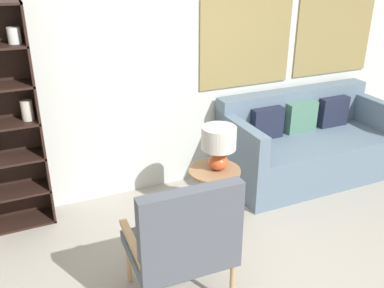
% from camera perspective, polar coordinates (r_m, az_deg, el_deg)
% --- Properties ---
extents(wall_back, '(6.40, 0.08, 2.70)m').
position_cam_1_polar(wall_back, '(4.29, -3.44, 11.06)').
color(wall_back, silver).
rests_on(wall_back, ground_plane).
extents(armchair, '(0.72, 0.62, 1.02)m').
position_cam_1_polar(armchair, '(2.93, -1.00, -12.50)').
color(armchair, tan).
rests_on(armchair, ground_plane).
extents(couch, '(1.89, 0.89, 0.93)m').
position_cam_1_polar(couch, '(4.94, 14.90, -0.22)').
color(couch, slate).
rests_on(couch, ground_plane).
extents(side_table, '(0.47, 0.47, 0.54)m').
position_cam_1_polar(side_table, '(3.89, 3.01, -4.30)').
color(side_table, '#99704C').
rests_on(side_table, ground_plane).
extents(table_lamp, '(0.31, 0.31, 0.41)m').
position_cam_1_polar(table_lamp, '(3.76, 3.59, 0.16)').
color(table_lamp, '#C65128').
rests_on(table_lamp, side_table).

